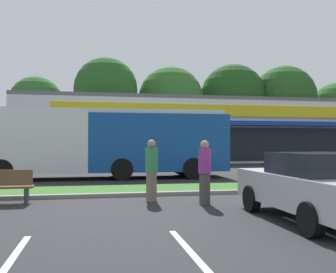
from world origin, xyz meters
The scene contains 15 objects.
grass_median centered at (0.00, 14.00, 0.06)m, with size 56.00×2.20×0.12m, color #386B28.
curb_lip centered at (0.00, 12.78, 0.06)m, with size 56.00×0.24×0.12m, color gray.
parking_stripe_1 centered at (-3.05, 5.53, 0.00)m, with size 0.12×4.80×0.01m, color silver.
storefront_building centered at (4.58, 35.34, 2.78)m, with size 30.80×12.02×5.56m.
tree_left centered at (-11.06, 46.14, 6.33)m, with size 5.95×5.95×9.32m.
tree_mid_left centered at (-3.28, 42.10, 7.47)m, with size 6.85×6.85×10.91m.
tree_mid centered at (4.30, 44.17, 6.81)m, with size 7.61×7.61×10.62m.
tree_mid_right centered at (12.47, 45.38, 7.39)m, with size 8.12×8.12×11.46m.
tree_right centered at (19.01, 44.68, 7.41)m, with size 7.92×7.92×11.38m.
city_bus centered at (-4.19, 19.11, 1.77)m, with size 12.06×2.71×3.25m.
bus_stop_bench centered at (-7.01, 12.03, 0.50)m, with size 1.60×0.45×0.95m.
car_1 centered at (-1.72, 24.58, 0.81)m, with size 4.53×1.91×1.59m.
car_3 centered at (0.15, 8.22, 0.77)m, with size 1.95×4.18×1.48m.
pedestrian_near_bench centered at (-1.53, 10.83, 0.88)m, with size 0.35×0.35×1.76m.
pedestrian_by_pole centered at (-2.89, 11.67, 0.90)m, with size 0.36×0.36×1.79m.
Camera 1 is at (-4.53, 0.79, 1.70)m, focal length 40.49 mm.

